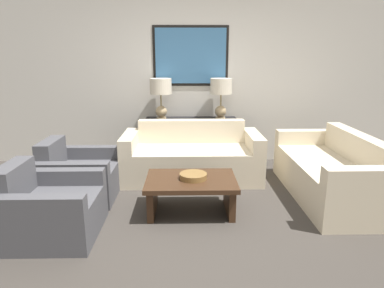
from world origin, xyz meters
name	(u,v)px	position (x,y,z in m)	size (l,w,h in m)	color
ground_plane	(195,227)	(0.00, 0.00, 0.00)	(20.00, 20.00, 0.00)	#3D3833
back_wall	(191,80)	(0.00, 2.40, 1.33)	(7.70, 0.12, 2.65)	beige
console_table	(191,142)	(0.00, 2.12, 0.37)	(1.43, 0.39, 0.75)	black
table_lamp_left	(161,91)	(-0.46, 2.12, 1.17)	(0.33, 0.33, 0.62)	tan
table_lamp_right	(221,91)	(0.46, 2.12, 1.17)	(0.33, 0.33, 0.62)	tan
couch_by_back_wall	(192,158)	(0.00, 1.47, 0.29)	(1.91, 0.85, 0.79)	beige
couch_by_side	(331,174)	(1.70, 0.77, 0.29)	(0.85, 1.91, 0.79)	beige
coffee_table	(191,188)	(-0.03, 0.37, 0.28)	(0.99, 0.70, 0.40)	#3D2616
decorative_bowl	(193,176)	(-0.01, 0.36, 0.43)	(0.30, 0.30, 0.06)	olive
armchair_near_back_wall	(79,177)	(-1.41, 0.83, 0.26)	(0.86, 0.85, 0.72)	#4C4C51
armchair_near_camera	(50,210)	(-1.41, -0.10, 0.26)	(0.86, 0.85, 0.72)	#4C4C51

